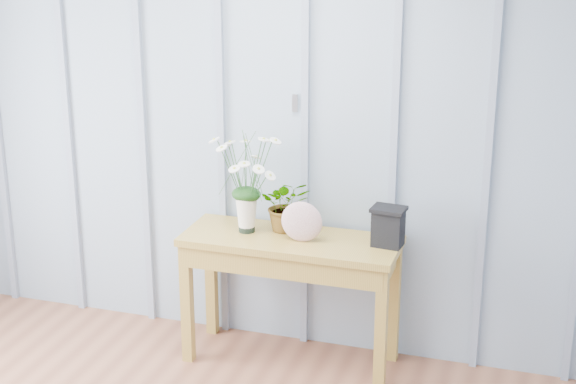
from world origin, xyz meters
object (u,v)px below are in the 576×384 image
(sideboard, at_px, (291,257))
(carved_box, at_px, (388,226))
(daisy_vase, at_px, (246,171))
(felt_disc_vessel, at_px, (302,222))

(sideboard, relative_size, carved_box, 5.53)
(sideboard, height_order, daisy_vase, daisy_vase)
(sideboard, bearing_deg, carved_box, 4.83)
(felt_disc_vessel, bearing_deg, carved_box, 6.61)
(carved_box, bearing_deg, felt_disc_vessel, -170.07)
(daisy_vase, bearing_deg, felt_disc_vessel, -8.84)
(sideboard, xyz_separation_m, felt_disc_vessel, (0.07, -0.04, 0.23))
(felt_disc_vessel, relative_size, carved_box, 1.05)
(daisy_vase, relative_size, felt_disc_vessel, 2.50)
(sideboard, xyz_separation_m, carved_box, (0.53, 0.04, 0.23))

